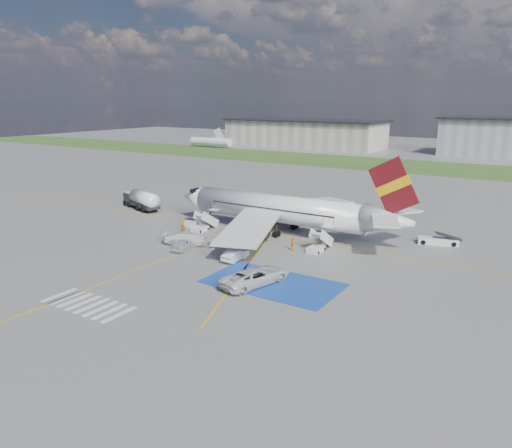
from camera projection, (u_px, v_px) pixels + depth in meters
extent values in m
plane|color=#60605E|center=(218.00, 257.00, 60.30)|extent=(400.00, 400.00, 0.00)
cube|color=#2D4C1E|center=(424.00, 167.00, 137.97)|extent=(400.00, 30.00, 0.01)
cube|color=gold|center=(269.00, 235.00, 70.11)|extent=(120.00, 0.20, 0.01)
cube|color=gold|center=(127.00, 273.00, 54.73)|extent=(0.20, 60.00, 0.01)
cube|color=gold|center=(269.00, 235.00, 70.11)|extent=(20.71, 56.45, 0.01)
cube|color=#184092|center=(273.00, 283.00, 51.83)|extent=(14.00, 8.00, 0.01)
cube|color=silver|center=(59.00, 295.00, 48.71)|extent=(0.60, 4.00, 0.01)
cube|color=silver|center=(67.00, 298.00, 48.08)|extent=(0.60, 4.00, 0.01)
cube|color=silver|center=(75.00, 300.00, 47.46)|extent=(0.60, 4.00, 0.01)
cube|color=silver|center=(83.00, 303.00, 46.83)|extent=(0.60, 4.00, 0.01)
cube|color=silver|center=(92.00, 306.00, 46.21)|extent=(0.60, 4.00, 0.01)
cube|color=silver|center=(101.00, 309.00, 45.58)|extent=(0.60, 4.00, 0.01)
cube|color=silver|center=(110.00, 312.00, 44.96)|extent=(0.60, 4.00, 0.01)
cube|color=silver|center=(119.00, 315.00, 44.34)|extent=(0.60, 4.00, 0.01)
cube|color=gray|center=(304.00, 134.00, 193.97)|extent=(60.00, 22.00, 10.00)
cylinder|color=silver|center=(277.00, 209.00, 70.91)|extent=(26.00, 3.90, 3.90)
cone|color=silver|center=(195.00, 198.00, 78.71)|extent=(4.00, 3.90, 3.90)
cube|color=black|center=(197.00, 191.00, 78.14)|extent=(1.67, 1.90, 0.82)
cone|color=silver|center=(389.00, 221.00, 62.38)|extent=(6.50, 3.90, 3.90)
cube|color=silver|center=(250.00, 226.00, 63.59)|extent=(9.86, 15.95, 1.40)
cube|color=silver|center=(310.00, 203.00, 77.49)|extent=(9.86, 15.95, 1.40)
cylinder|color=#38383A|center=(256.00, 231.00, 66.82)|extent=(3.40, 2.10, 2.10)
cylinder|color=#38383A|center=(295.00, 215.00, 75.98)|extent=(3.40, 2.10, 2.10)
cube|color=#5A0F13|center=(393.00, 186.00, 61.14)|extent=(6.62, 0.30, 7.45)
cube|color=#F1AA0D|center=(393.00, 186.00, 61.14)|extent=(4.36, 0.40, 3.08)
cube|color=silver|center=(385.00, 221.00, 59.28)|extent=(4.73, 5.95, 0.49)
cube|color=silver|center=(401.00, 211.00, 64.51)|extent=(4.73, 5.95, 0.49)
cube|color=black|center=(270.00, 209.00, 69.22)|extent=(19.50, 0.04, 0.18)
cube|color=black|center=(284.00, 204.00, 72.42)|extent=(19.50, 0.04, 0.18)
cube|color=silver|center=(206.00, 219.00, 72.94)|extent=(1.40, 3.73, 2.32)
cube|color=silver|center=(214.00, 210.00, 74.23)|extent=(1.40, 1.00, 0.12)
cylinder|color=black|center=(210.00, 206.00, 74.46)|extent=(0.06, 0.06, 1.10)
cylinder|color=black|center=(218.00, 207.00, 73.73)|extent=(0.06, 0.06, 1.10)
cube|color=silver|center=(200.00, 229.00, 71.90)|extent=(1.60, 2.40, 0.70)
cube|color=silver|center=(321.00, 238.00, 63.31)|extent=(1.40, 3.73, 2.32)
cube|color=silver|center=(328.00, 227.00, 64.61)|extent=(1.40, 1.00, 0.12)
cylinder|color=black|center=(323.00, 222.00, 64.84)|extent=(0.06, 0.06, 1.10)
cylinder|color=black|center=(333.00, 223.00, 64.11)|extent=(0.06, 0.06, 1.10)
cube|color=silver|center=(316.00, 249.00, 62.28)|extent=(1.60, 2.40, 0.70)
cube|color=black|center=(132.00, 199.00, 88.75)|extent=(3.00, 3.00, 2.35)
cylinder|color=silver|center=(144.00, 198.00, 84.87)|extent=(7.35, 4.52, 2.35)
cube|color=black|center=(145.00, 205.00, 85.16)|extent=(7.35, 4.52, 0.51)
cube|color=silver|center=(191.00, 224.00, 73.20)|extent=(1.91, 1.31, 1.24)
cube|color=black|center=(191.00, 219.00, 73.04)|extent=(1.81, 1.21, 0.11)
cube|color=silver|center=(438.00, 241.00, 65.59)|extent=(5.33, 3.19, 0.84)
cube|color=black|center=(449.00, 236.00, 65.11)|extent=(3.53, 2.24, 0.94)
imported|color=#B3B6BB|center=(184.00, 245.00, 63.04)|extent=(2.37, 4.31, 1.39)
imported|color=#AAACB1|center=(235.00, 255.00, 58.98)|extent=(1.47, 4.13, 1.36)
imported|color=silver|center=(256.00, 274.00, 51.23)|extent=(4.33, 6.78, 2.35)
imported|color=silver|center=(192.00, 237.00, 65.13)|extent=(5.92, 4.22, 2.15)
imported|color=orange|center=(184.00, 226.00, 71.41)|extent=(0.78, 0.64, 1.85)
imported|color=#F8610D|center=(197.00, 223.00, 73.36)|extent=(0.94, 0.97, 1.58)
imported|color=orange|center=(292.00, 244.00, 62.72)|extent=(0.94, 1.08, 1.74)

